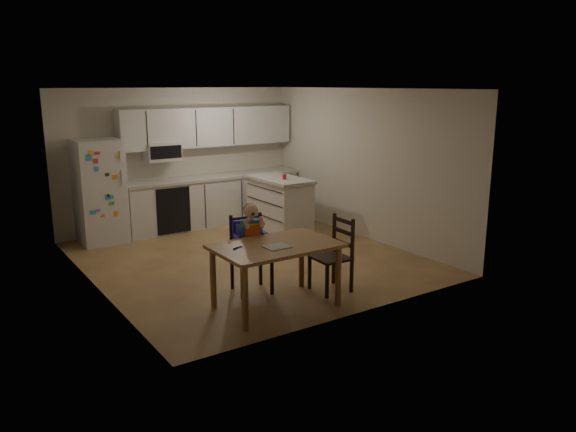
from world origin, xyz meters
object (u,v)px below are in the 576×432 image
(kitchen_island, at_px, (280,204))
(dining_table, at_px, (276,253))
(red_cup, at_px, (284,177))
(chair_booster, at_px, (250,238))
(chair_side, at_px, (337,249))
(refrigerator, at_px, (100,191))

(kitchen_island, bearing_deg, dining_table, -123.67)
(kitchen_island, xyz_separation_m, red_cup, (-0.02, -0.19, 0.52))
(kitchen_island, bearing_deg, chair_booster, -130.15)
(kitchen_island, height_order, red_cup, red_cup)
(dining_table, height_order, chair_booster, chair_booster)
(chair_booster, bearing_deg, kitchen_island, 59.55)
(dining_table, distance_m, chair_side, 0.95)
(red_cup, bearing_deg, kitchen_island, 83.01)
(kitchen_island, bearing_deg, chair_side, -109.03)
(kitchen_island, height_order, dining_table, kitchen_island)
(kitchen_island, relative_size, chair_side, 1.38)
(refrigerator, bearing_deg, red_cup, -24.19)
(dining_table, bearing_deg, chair_booster, 89.25)
(chair_side, bearing_deg, dining_table, -85.36)
(red_cup, bearing_deg, chair_booster, -132.34)
(kitchen_island, height_order, chair_side, kitchen_island)
(dining_table, relative_size, chair_booster, 1.24)
(chair_booster, relative_size, chair_side, 1.21)
(refrigerator, relative_size, chair_booster, 1.48)
(kitchen_island, distance_m, red_cup, 0.56)
(chair_booster, xyz_separation_m, chair_side, (0.94, -0.57, -0.16))
(refrigerator, bearing_deg, chair_booster, -74.89)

